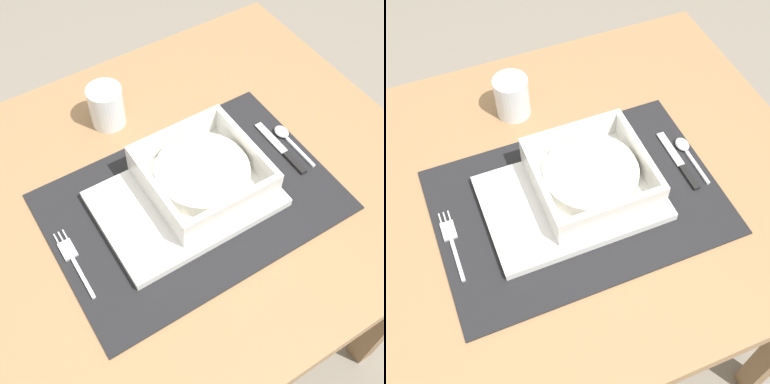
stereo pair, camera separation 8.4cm
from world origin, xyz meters
TOP-DOWN VIEW (x-y plane):
  - ground_plane at (0.00, 0.00)m, footprint 6.00×6.00m
  - dining_table at (0.00, 0.00)m, footprint 0.91×0.73m
  - placemat at (0.02, -0.04)m, footprint 0.48×0.33m
  - serving_plate at (0.01, -0.04)m, footprint 0.30×0.20m
  - porridge_bowl at (0.05, -0.03)m, footprint 0.19×0.19m
  - fork at (-0.20, -0.04)m, footprint 0.02×0.14m
  - spoon at (0.24, -0.01)m, footprint 0.02×0.11m
  - butter_knife at (0.22, -0.04)m, footprint 0.01×0.14m
  - drinking_glass at (-0.02, 0.20)m, footprint 0.07×0.07m

SIDE VIEW (x-z plane):
  - ground_plane at x=0.00m, z-range 0.00..0.00m
  - dining_table at x=0.00m, z-range 0.25..0.97m
  - placemat at x=0.02m, z-range 0.72..0.72m
  - fork at x=-0.20m, z-range 0.72..0.73m
  - butter_knife at x=0.22m, z-range 0.72..0.73m
  - spoon at x=0.24m, z-range 0.72..0.73m
  - serving_plate at x=0.01m, z-range 0.72..0.74m
  - drinking_glass at x=-0.02m, z-range 0.71..0.80m
  - porridge_bowl at x=0.05m, z-range 0.73..0.79m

